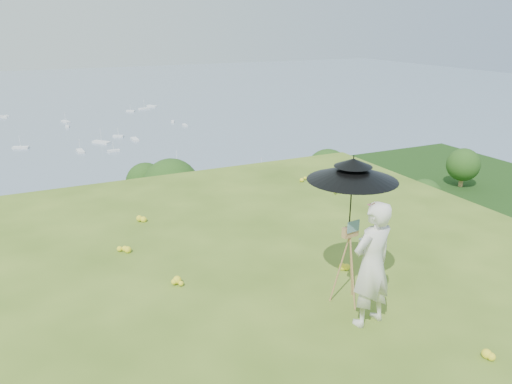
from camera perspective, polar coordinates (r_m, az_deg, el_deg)
ground at (r=8.22m, az=-2.75°, el=-11.67°), size 14.00×14.00×0.00m
shoreline_tier at (r=90.95m, az=-21.23°, el=-8.74°), size 170.00×28.00×8.00m
bay_water at (r=249.51m, az=-24.74°, el=8.35°), size 700.00×700.00×0.00m
slope_trees at (r=45.84m, az=-19.78°, el=-7.06°), size 110.00×50.00×6.00m
harbor_town at (r=88.27m, az=-21.73°, el=-4.99°), size 110.00×22.00×5.00m
wildflowers at (r=8.39m, az=-3.43°, el=-10.53°), size 10.00×10.50×0.12m
painter at (r=7.27m, az=13.10°, el=-8.06°), size 0.75×0.55×1.89m
field_easel at (r=7.83m, az=10.49°, el=-7.84°), size 0.59×0.59×1.39m
sun_umbrella at (r=7.44m, az=10.82°, el=-0.42°), size 1.56×1.56×1.23m
painter_cap at (r=6.92m, az=13.64°, el=-1.48°), size 0.21×0.24×0.10m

